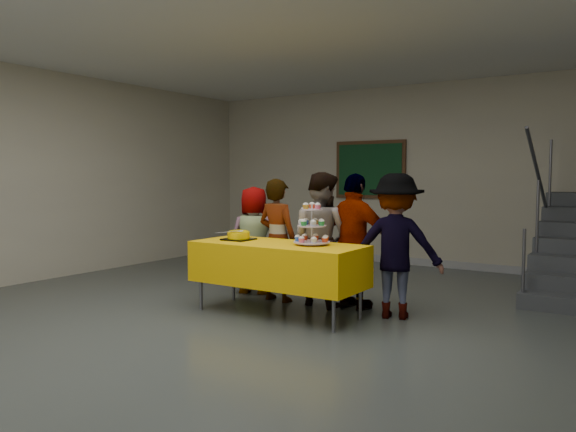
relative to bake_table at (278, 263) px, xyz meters
The scene contains 10 objects.
room_shell 1.83m from the bake_table, 86.74° to the right, with size 10.00×10.04×3.02m.
bake_table is the anchor object (origin of this frame).
cupcake_stand 0.55m from the bake_table, 10.03° to the left, with size 0.38×0.38×0.44m.
bear_cake 0.60m from the bake_table, behind, with size 0.32×0.36×0.12m.
schoolchild_a 1.19m from the bake_table, 139.08° to the left, with size 0.66×0.43×1.36m, color slate.
schoolchild_b 0.69m from the bake_table, 124.55° to the left, with size 0.53×0.35×1.46m, color #5D5C65.
schoolchild_c 0.70m from the bake_table, 75.98° to the left, with size 0.74×0.58×1.53m, color slate.
schoolchild_d 0.92m from the bake_table, 49.41° to the left, with size 0.89×0.37×1.52m, color slate.
schoolchild_e 1.26m from the bake_table, 27.47° to the left, with size 0.98×0.56×1.52m, color slate.
noticeboard 4.22m from the bake_table, 101.20° to the left, with size 1.30×0.05×1.00m.
Camera 1 is at (3.30, -3.97, 1.48)m, focal length 35.00 mm.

